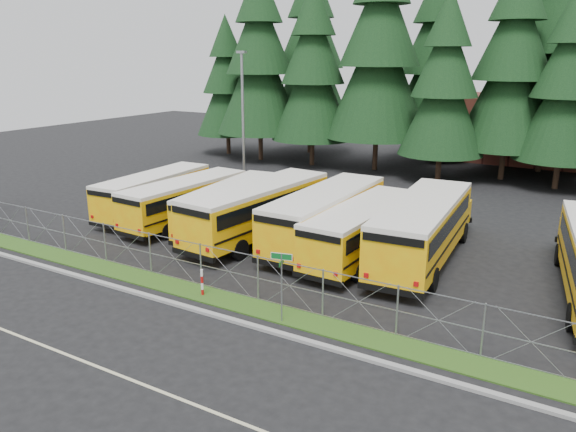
{
  "coord_description": "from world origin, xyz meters",
  "views": [
    {
      "loc": [
        10.99,
        -18.88,
        9.86
      ],
      "look_at": [
        -2.51,
        4.0,
        2.21
      ],
      "focal_mm": 35.0,
      "sensor_mm": 36.0,
      "label": 1
    }
  ],
  "objects_px": {
    "bus_5": "(366,231)",
    "bus_1": "(190,202)",
    "bus_3": "(262,211)",
    "light_standard": "(243,116)",
    "bus_4": "(329,217)",
    "bus_6": "(424,231)",
    "street_sign": "(282,273)",
    "bus_0": "(158,194)",
    "striped_bollard": "(202,283)",
    "bus_2": "(235,207)"
  },
  "relations": [
    {
      "from": "bus_5",
      "to": "street_sign",
      "type": "bearing_deg",
      "value": -87.42
    },
    {
      "from": "bus_3",
      "to": "light_standard",
      "type": "height_order",
      "value": "light_standard"
    },
    {
      "from": "bus_3",
      "to": "striped_bollard",
      "type": "xyz_separation_m",
      "value": [
        2.09,
        -7.9,
        -0.95
      ]
    },
    {
      "from": "bus_0",
      "to": "street_sign",
      "type": "relative_size",
      "value": 3.64
    },
    {
      "from": "bus_3",
      "to": "street_sign",
      "type": "distance_m",
      "value": 10.39
    },
    {
      "from": "bus_0",
      "to": "bus_6",
      "type": "height_order",
      "value": "bus_6"
    },
    {
      "from": "street_sign",
      "to": "bus_1",
      "type": "bearing_deg",
      "value": 143.94
    },
    {
      "from": "bus_6",
      "to": "street_sign",
      "type": "distance_m",
      "value": 9.57
    },
    {
      "from": "bus_2",
      "to": "street_sign",
      "type": "relative_size",
      "value": 3.7
    },
    {
      "from": "striped_bollard",
      "to": "bus_5",
      "type": "bearing_deg",
      "value": 62.72
    },
    {
      "from": "light_standard",
      "to": "bus_2",
      "type": "bearing_deg",
      "value": -58.15
    },
    {
      "from": "bus_2",
      "to": "bus_6",
      "type": "bearing_deg",
      "value": -3.31
    },
    {
      "from": "street_sign",
      "to": "light_standard",
      "type": "relative_size",
      "value": 0.28
    },
    {
      "from": "bus_5",
      "to": "bus_6",
      "type": "distance_m",
      "value": 2.84
    },
    {
      "from": "bus_0",
      "to": "bus_2",
      "type": "bearing_deg",
      "value": -4.92
    },
    {
      "from": "bus_3",
      "to": "bus_6",
      "type": "height_order",
      "value": "bus_6"
    },
    {
      "from": "bus_3",
      "to": "light_standard",
      "type": "xyz_separation_m",
      "value": [
        -7.72,
        9.32,
        3.95
      ]
    },
    {
      "from": "bus_6",
      "to": "striped_bollard",
      "type": "height_order",
      "value": "bus_6"
    },
    {
      "from": "bus_5",
      "to": "bus_1",
      "type": "bearing_deg",
      "value": -178.82
    },
    {
      "from": "bus_1",
      "to": "bus_4",
      "type": "bearing_deg",
      "value": 7.92
    },
    {
      "from": "bus_4",
      "to": "striped_bollard",
      "type": "xyz_separation_m",
      "value": [
        -1.56,
        -8.76,
        -0.91
      ]
    },
    {
      "from": "bus_6",
      "to": "light_standard",
      "type": "distance_m",
      "value": 18.98
    },
    {
      "from": "striped_bollard",
      "to": "bus_1",
      "type": "bearing_deg",
      "value": 132.65
    },
    {
      "from": "bus_2",
      "to": "bus_5",
      "type": "bearing_deg",
      "value": -8.92
    },
    {
      "from": "bus_1",
      "to": "bus_6",
      "type": "height_order",
      "value": "bus_6"
    },
    {
      "from": "bus_1",
      "to": "striped_bollard",
      "type": "xyz_separation_m",
      "value": [
        7.41,
        -8.05,
        -0.76
      ]
    },
    {
      "from": "bus_2",
      "to": "street_sign",
      "type": "distance_m",
      "value": 12.17
    },
    {
      "from": "bus_3",
      "to": "bus_5",
      "type": "distance_m",
      "value": 6.17
    },
    {
      "from": "bus_1",
      "to": "bus_0",
      "type": "bearing_deg",
      "value": 173.4
    },
    {
      "from": "bus_6",
      "to": "street_sign",
      "type": "height_order",
      "value": "bus_6"
    },
    {
      "from": "bus_1",
      "to": "bus_5",
      "type": "xyz_separation_m",
      "value": [
        11.48,
        -0.16,
        0.04
      ]
    },
    {
      "from": "bus_6",
      "to": "street_sign",
      "type": "xyz_separation_m",
      "value": [
        -2.58,
        -9.21,
        0.44
      ]
    },
    {
      "from": "bus_6",
      "to": "light_standard",
      "type": "height_order",
      "value": "light_standard"
    },
    {
      "from": "bus_4",
      "to": "street_sign",
      "type": "bearing_deg",
      "value": -74.08
    },
    {
      "from": "bus_0",
      "to": "bus_6",
      "type": "distance_m",
      "value": 17.21
    },
    {
      "from": "bus_1",
      "to": "light_standard",
      "type": "distance_m",
      "value": 10.36
    },
    {
      "from": "bus_2",
      "to": "bus_5",
      "type": "height_order",
      "value": "bus_5"
    },
    {
      "from": "bus_3",
      "to": "bus_2",
      "type": "bearing_deg",
      "value": 173.72
    },
    {
      "from": "bus_2",
      "to": "bus_4",
      "type": "relative_size",
      "value": 0.9
    },
    {
      "from": "bus_0",
      "to": "light_standard",
      "type": "relative_size",
      "value": 1.01
    },
    {
      "from": "bus_5",
      "to": "bus_4",
      "type": "bearing_deg",
      "value": 162.77
    },
    {
      "from": "bus_2",
      "to": "bus_5",
      "type": "distance_m",
      "value": 8.38
    },
    {
      "from": "striped_bollard",
      "to": "light_standard",
      "type": "distance_m",
      "value": 20.43
    },
    {
      "from": "bus_4",
      "to": "light_standard",
      "type": "height_order",
      "value": "light_standard"
    },
    {
      "from": "bus_1",
      "to": "bus_4",
      "type": "height_order",
      "value": "bus_4"
    },
    {
      "from": "bus_0",
      "to": "bus_5",
      "type": "xyz_separation_m",
      "value": [
        14.53,
        -0.69,
        0.05
      ]
    },
    {
      "from": "bus_4",
      "to": "bus_6",
      "type": "relative_size",
      "value": 0.95
    },
    {
      "from": "street_sign",
      "to": "light_standard",
      "type": "xyz_separation_m",
      "value": [
        -13.98,
        17.61,
        3.47
      ]
    },
    {
      "from": "bus_4",
      "to": "bus_5",
      "type": "distance_m",
      "value": 2.66
    },
    {
      "from": "bus_2",
      "to": "bus_3",
      "type": "height_order",
      "value": "bus_3"
    }
  ]
}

